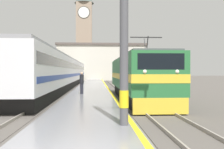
{
  "coord_description": "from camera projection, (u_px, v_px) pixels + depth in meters",
  "views": [
    {
      "loc": [
        0.46,
        -5.61,
        2.18
      ],
      "look_at": [
        2.1,
        21.96,
        1.87
      ],
      "focal_mm": 42.0,
      "sensor_mm": 36.0,
      "label": 1
    }
  ],
  "objects": [
    {
      "name": "ground_plane",
      "position": [
        93.0,
        88.0,
        35.55
      ],
      "size": [
        200.0,
        200.0,
        0.0
      ],
      "primitive_type": "plane",
      "color": "#514C47"
    },
    {
      "name": "platform",
      "position": [
        93.0,
        89.0,
        30.55
      ],
      "size": [
        3.76,
        140.0,
        0.34
      ],
      "color": "slate",
      "rests_on": "ground"
    },
    {
      "name": "catenary_mast",
      "position": [
        126.0,
        20.0,
        8.99
      ],
      "size": [
        2.5,
        0.32,
        7.4
      ],
      "color": "#4C4C51",
      "rests_on": "platform"
    },
    {
      "name": "locomotive_train",
      "position": [
        137.0,
        77.0,
        20.35
      ],
      "size": [
        2.92,
        15.48,
        4.37
      ],
      "color": "black",
      "rests_on": "ground"
    },
    {
      "name": "rail_track_near",
      "position": [
        123.0,
        90.0,
        30.77
      ],
      "size": [
        2.83,
        140.0,
        0.16
      ],
      "color": "#514C47",
      "rests_on": "ground"
    },
    {
      "name": "person_on_platform",
      "position": [
        82.0,
        82.0,
        21.6
      ],
      "size": [
        0.34,
        0.34,
        1.81
      ],
      "color": "#23232D",
      "rests_on": "platform"
    },
    {
      "name": "rail_track_far",
      "position": [
        59.0,
        90.0,
        30.32
      ],
      "size": [
        2.83,
        140.0,
        0.16
      ],
      "color": "#514C47",
      "rests_on": "ground"
    },
    {
      "name": "passenger_train",
      "position": [
        65.0,
        72.0,
        36.3
      ],
      "size": [
        2.92,
        48.62,
        3.93
      ],
      "color": "black",
      "rests_on": "ground"
    },
    {
      "name": "clock_tower",
      "position": [
        84.0,
        31.0,
        73.03
      ],
      "size": [
        5.36,
        5.36,
        25.1
      ],
      "color": "gray",
      "rests_on": "ground"
    },
    {
      "name": "station_building",
      "position": [
        102.0,
        62.0,
        66.65
      ],
      "size": [
        22.12,
        8.94,
        9.06
      ],
      "color": "beige",
      "rests_on": "ground"
    }
  ]
}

